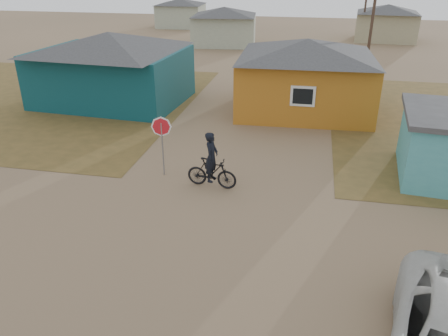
# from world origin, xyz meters

# --- Properties ---
(ground) EXTENTS (120.00, 120.00, 0.00)m
(ground) POSITION_xyz_m (0.00, 0.00, 0.00)
(ground) COLOR #83684B
(grass_nw) EXTENTS (20.00, 18.00, 0.00)m
(grass_nw) POSITION_xyz_m (-14.00, 13.00, 0.01)
(grass_nw) COLOR brown
(grass_nw) RESTS_ON ground
(house_teal) EXTENTS (8.93, 7.08, 4.00)m
(house_teal) POSITION_xyz_m (-8.50, 13.50, 2.05)
(house_teal) COLOR #0B373D
(house_teal) RESTS_ON ground
(house_yellow) EXTENTS (7.72, 6.76, 3.90)m
(house_yellow) POSITION_xyz_m (2.50, 14.00, 2.00)
(house_yellow) COLOR #B0691B
(house_yellow) RESTS_ON ground
(house_pale_west) EXTENTS (7.04, 6.15, 3.60)m
(house_pale_west) POSITION_xyz_m (-6.00, 34.00, 1.86)
(house_pale_west) COLOR #A3AB93
(house_pale_west) RESTS_ON ground
(house_beige_east) EXTENTS (6.95, 6.05, 3.60)m
(house_beige_east) POSITION_xyz_m (10.00, 40.00, 1.86)
(house_beige_east) COLOR tan
(house_beige_east) RESTS_ON ground
(house_pale_north) EXTENTS (6.28, 5.81, 3.40)m
(house_pale_north) POSITION_xyz_m (-14.00, 46.00, 1.75)
(house_pale_north) COLOR #A3AB93
(house_pale_north) RESTS_ON ground
(utility_pole_near) EXTENTS (1.40, 0.20, 8.00)m
(utility_pole_near) POSITION_xyz_m (6.50, 22.00, 4.14)
(utility_pole_near) COLOR #423128
(utility_pole_near) RESTS_ON ground
(utility_pole_far) EXTENTS (1.40, 0.20, 8.00)m
(utility_pole_far) POSITION_xyz_m (7.50, 38.00, 4.14)
(utility_pole_far) COLOR #423128
(utility_pole_far) RESTS_ON ground
(stop_sign) EXTENTS (0.76, 0.23, 2.37)m
(stop_sign) POSITION_xyz_m (-2.49, 4.66, 1.75)
(stop_sign) COLOR gray
(stop_sign) RESTS_ON ground
(cyclist) EXTENTS (1.93, 0.73, 2.13)m
(cyclist) POSITION_xyz_m (-0.44, 4.04, 0.77)
(cyclist) COLOR black
(cyclist) RESTS_ON ground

